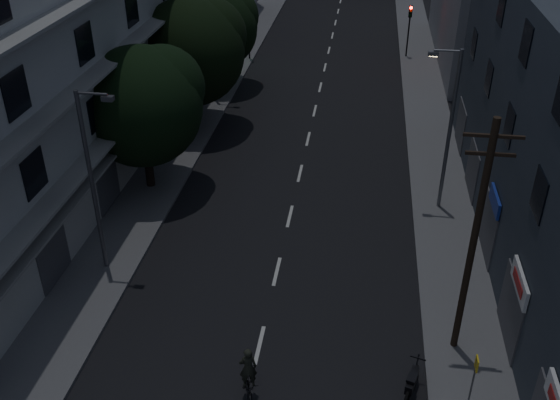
% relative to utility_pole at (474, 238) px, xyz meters
% --- Properties ---
extents(ground, '(160.00, 160.00, 0.00)m').
position_rel_utility_pole_xyz_m(ground, '(-7.09, 17.64, -4.87)').
color(ground, black).
rests_on(ground, ground).
extents(sidewalk_left, '(3.00, 90.00, 0.15)m').
position_rel_utility_pole_xyz_m(sidewalk_left, '(-14.59, 17.64, -4.79)').
color(sidewalk_left, '#565659').
rests_on(sidewalk_left, ground).
extents(sidewalk_right, '(3.00, 90.00, 0.15)m').
position_rel_utility_pole_xyz_m(sidewalk_right, '(0.41, 17.64, -4.79)').
color(sidewalk_right, '#565659').
rests_on(sidewalk_right, ground).
extents(lane_markings, '(0.15, 60.50, 0.01)m').
position_rel_utility_pole_xyz_m(lane_markings, '(-7.09, 23.89, -4.86)').
color(lane_markings, beige).
rests_on(lane_markings, ground).
extents(building_left, '(7.00, 36.00, 14.00)m').
position_rel_utility_pole_xyz_m(building_left, '(-19.06, 10.64, 2.13)').
color(building_left, '#B3B3AE').
rests_on(building_left, ground).
extents(tree_near, '(6.07, 6.07, 7.48)m').
position_rel_utility_pole_xyz_m(tree_near, '(-14.69, 10.05, -0.04)').
color(tree_near, black).
rests_on(tree_near, sidewalk_left).
extents(tree_mid, '(6.49, 6.49, 7.99)m').
position_rel_utility_pole_xyz_m(tree_mid, '(-14.28, 18.02, 0.27)').
color(tree_mid, black).
rests_on(tree_mid, sidewalk_left).
extents(tree_far, '(5.63, 5.63, 6.97)m').
position_rel_utility_pole_xyz_m(tree_far, '(-14.36, 25.36, -0.35)').
color(tree_far, black).
rests_on(tree_far, sidewalk_left).
extents(traffic_signal_far_right, '(0.28, 0.37, 4.10)m').
position_rel_utility_pole_xyz_m(traffic_signal_far_right, '(-0.60, 33.96, -1.77)').
color(traffic_signal_far_right, black).
rests_on(traffic_signal_far_right, sidewalk_right).
extents(traffic_signal_far_left, '(0.28, 0.37, 4.10)m').
position_rel_utility_pole_xyz_m(traffic_signal_far_left, '(-13.39, 31.60, -1.77)').
color(traffic_signal_far_left, black).
rests_on(traffic_signal_far_left, sidewalk_left).
extents(street_lamp_left_near, '(1.51, 0.25, 8.00)m').
position_rel_utility_pole_xyz_m(street_lamp_left_near, '(-14.32, 2.86, -0.27)').
color(street_lamp_left_near, '#53535A').
rests_on(street_lamp_left_near, sidewalk_left).
extents(street_lamp_right, '(1.51, 0.25, 8.00)m').
position_rel_utility_pole_xyz_m(street_lamp_right, '(0.09, 9.93, -0.27)').
color(street_lamp_right, slate).
rests_on(street_lamp_right, sidewalk_right).
extents(street_lamp_left_far, '(1.51, 0.25, 8.00)m').
position_rel_utility_pole_xyz_m(street_lamp_left_far, '(-14.13, 22.52, -0.27)').
color(street_lamp_left_far, slate).
rests_on(street_lamp_left_far, sidewalk_left).
extents(utility_pole, '(1.80, 0.24, 9.00)m').
position_rel_utility_pole_xyz_m(utility_pole, '(0.00, 0.00, 0.00)').
color(utility_pole, black).
rests_on(utility_pole, sidewalk_right).
extents(bus_stop_sign, '(0.06, 0.35, 2.52)m').
position_rel_utility_pole_xyz_m(bus_stop_sign, '(0.05, -3.24, -2.98)').
color(bus_stop_sign, '#595B60').
rests_on(bus_stop_sign, sidewalk_right).
extents(motorcycle, '(0.76, 1.84, 1.21)m').
position_rel_utility_pole_xyz_m(motorcycle, '(-1.65, -2.41, -4.39)').
color(motorcycle, black).
rests_on(motorcycle, ground).
extents(cyclist, '(1.00, 1.71, 2.05)m').
position_rel_utility_pole_xyz_m(cyclist, '(-7.05, -3.21, -4.18)').
color(cyclist, black).
rests_on(cyclist, ground).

